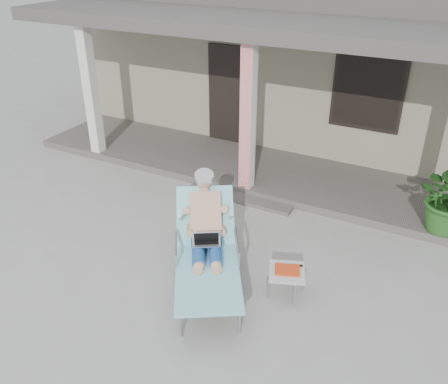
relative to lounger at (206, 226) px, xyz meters
The scene contains 7 objects.
ground 1.10m from the lounger, 148.19° to the left, with size 60.00×60.00×0.00m, color #9E9E99.
house 6.93m from the lounger, 94.88° to the left, with size 10.40×5.40×3.30m.
porch_deck 3.50m from the lounger, 99.89° to the left, with size 10.00×2.00×0.15m, color #605B56.
porch_overhang 3.87m from the lounger, 100.05° to the left, with size 10.00×2.30×2.85m.
porch_step 2.43m from the lounger, 104.83° to the left, with size 2.00×0.30×0.07m, color #605B56.
lounger is the anchor object (origin of this frame).
side_table 1.22m from the lounger, 10.32° to the left, with size 0.59×0.59×0.41m.
Camera 1 is at (3.23, -4.90, 4.22)m, focal length 38.00 mm.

